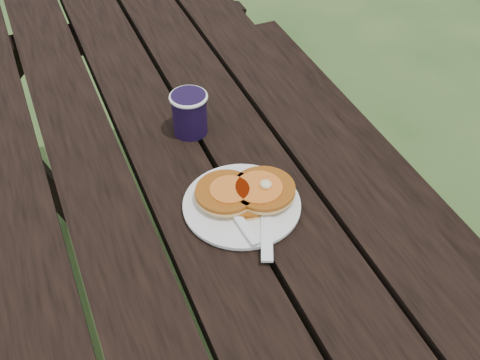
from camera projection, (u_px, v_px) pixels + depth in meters
name	position (u px, v px, depth m)	size (l,w,h in m)	color
ground	(187.00, 349.00, 1.72)	(60.00, 60.00, 0.00)	#304F22
picnic_table	(178.00, 269.00, 1.47)	(1.36, 1.80, 0.75)	black
plate	(242.00, 205.00, 1.09)	(0.21, 0.21, 0.01)	white
pancake_stack	(246.00, 192.00, 1.09)	(0.18, 0.13, 0.04)	#A95513
knife	(267.00, 222.00, 1.05)	(0.02, 0.18, 0.01)	white
fork	(242.00, 223.00, 1.04)	(0.03, 0.16, 0.01)	white
coffee_cup	(189.00, 111.00, 1.22)	(0.08, 0.08, 0.09)	black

